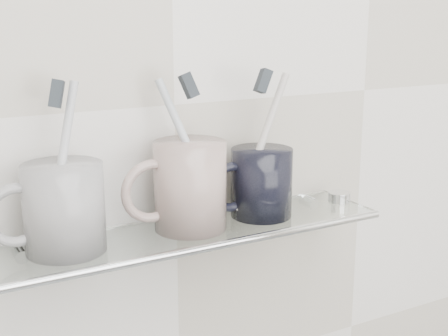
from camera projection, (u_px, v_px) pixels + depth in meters
wall_back at (174, 105)px, 0.81m from camera, size 2.50×0.00×2.50m
shelf_glass at (197, 231)px, 0.79m from camera, size 0.50×0.12×0.01m
shelf_rail at (218, 245)px, 0.74m from camera, size 0.50×0.01×0.01m
bracket_left at (20, 258)px, 0.74m from camera, size 0.02×0.03×0.02m
bracket_right at (309, 206)px, 0.93m from camera, size 0.02×0.03×0.02m
mug_left at (64, 208)px, 0.71m from camera, size 0.12×0.12×0.10m
mug_left_handle at (17, 215)px, 0.68m from camera, size 0.07×0.01×0.07m
toothbrush_left at (61, 166)px, 0.69m from camera, size 0.06×0.03×0.19m
bristles_left at (57, 94)px, 0.67m from camera, size 0.03×0.03×0.04m
mug_center at (190, 186)px, 0.78m from camera, size 0.11×0.11×0.11m
mug_center_handle at (152, 191)px, 0.75m from camera, size 0.08×0.01×0.08m
toothbrush_center at (190, 151)px, 0.77m from camera, size 0.07×0.06×0.18m
bristles_center at (189, 86)px, 0.75m from camera, size 0.03×0.03×0.04m
mug_right at (261, 183)px, 0.83m from camera, size 0.10×0.10×0.09m
mug_right_handle at (231, 187)px, 0.81m from camera, size 0.07×0.01×0.07m
toothbrush_right at (262, 142)px, 0.82m from camera, size 0.09×0.02×0.18m
bristles_right at (263, 81)px, 0.80m from camera, size 0.03×0.03×0.04m
chrome_cap at (339, 197)px, 0.90m from camera, size 0.03×0.03×0.01m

